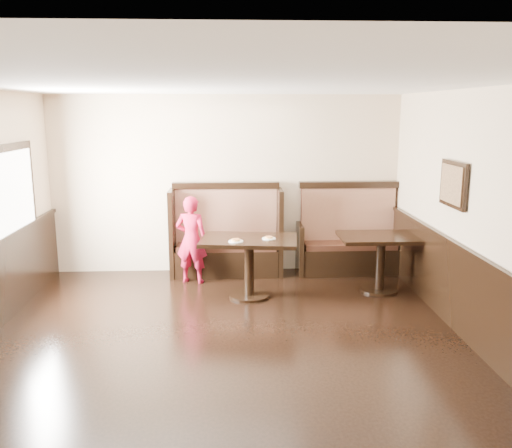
{
  "coord_description": "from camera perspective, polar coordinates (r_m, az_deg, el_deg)",
  "views": [
    {
      "loc": [
        0.07,
        -5.04,
        2.56
      ],
      "look_at": [
        0.42,
        2.35,
        1.0
      ],
      "focal_mm": 38.0,
      "sensor_mm": 36.0,
      "label": 1
    }
  ],
  "objects": [
    {
      "name": "booth_main",
      "position": [
        8.58,
        -3.13,
        -1.82
      ],
      "size": [
        1.75,
        0.72,
        1.45
      ],
      "color": "black",
      "rests_on": "ground"
    },
    {
      "name": "table_neighbor",
      "position": [
        7.93,
        13.01,
        -2.64
      ],
      "size": [
        1.18,
        0.78,
        0.82
      ],
      "rotation": [
        0.0,
        0.0,
        -0.01
      ],
      "color": "black",
      "rests_on": "ground"
    },
    {
      "name": "table_main",
      "position": [
        7.47,
        -0.73,
        -2.97
      ],
      "size": [
        1.4,
        0.98,
        0.84
      ],
      "rotation": [
        0.0,
        0.0,
        -0.12
      ],
      "color": "black",
      "rests_on": "ground"
    },
    {
      "name": "child",
      "position": [
        8.15,
        -6.8,
        -1.65
      ],
      "size": [
        0.55,
        0.43,
        1.32
      ],
      "primitive_type": "imported",
      "rotation": [
        0.0,
        0.0,
        2.88
      ],
      "color": "#AD1233",
      "rests_on": "ground"
    },
    {
      "name": "pizza_plate_right",
      "position": [
        7.39,
        1.36,
        -1.48
      ],
      "size": [
        0.19,
        0.19,
        0.03
      ],
      "color": "white",
      "rests_on": "table_main"
    },
    {
      "name": "room_shell",
      "position": [
        5.66,
        -6.35,
        -7.69
      ],
      "size": [
        7.0,
        7.0,
        7.0
      ],
      "color": "#CCB494",
      "rests_on": "ground"
    },
    {
      "name": "ground",
      "position": [
        5.66,
        -3.25,
        -15.04
      ],
      "size": [
        7.0,
        7.0,
        0.0
      ],
      "primitive_type": "plane",
      "color": "black",
      "rests_on": "ground"
    },
    {
      "name": "booth_neighbor",
      "position": [
        8.8,
        9.69,
        -1.94
      ],
      "size": [
        1.65,
        0.72,
        1.45
      ],
      "color": "black",
      "rests_on": "ground"
    },
    {
      "name": "pizza_plate_left",
      "position": [
        7.24,
        -2.14,
        -1.77
      ],
      "size": [
        0.2,
        0.2,
        0.04
      ],
      "color": "white",
      "rests_on": "table_main"
    }
  ]
}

